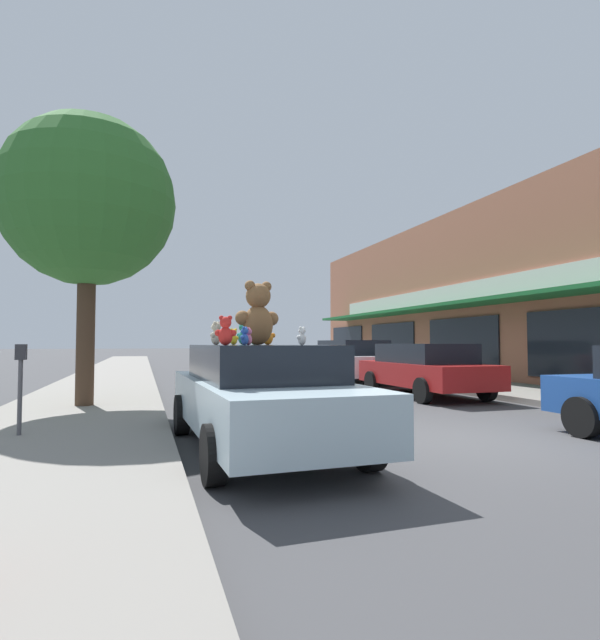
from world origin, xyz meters
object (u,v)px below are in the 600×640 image
at_px(teddy_bear_red, 226,331).
at_px(teddy_bear_pink, 248,337).
at_px(teddy_bear_giant, 258,314).
at_px(teddy_bear_blue, 245,336).
at_px(plush_art_car, 260,394).
at_px(street_tree, 88,202).
at_px(teddy_bear_cream, 216,334).
at_px(teddy_bear_orange, 268,334).
at_px(teddy_bear_green, 255,335).
at_px(parked_car_far_right, 352,360).
at_px(parked_car_far_center, 424,368).
at_px(parking_meter, 20,377).
at_px(teddy_bear_white, 302,336).
at_px(teddy_bear_teal, 243,334).
at_px(teddy_bear_yellow, 234,337).

distance_m(teddy_bear_red, teddy_bear_pink, 0.79).
relative_size(teddy_bear_giant, teddy_bear_blue, 3.82).
xyz_separation_m(teddy_bear_red, teddy_bear_blue, (0.33, 0.61, -0.05)).
xyz_separation_m(plush_art_car, street_tree, (-2.66, 4.63, 3.66)).
relative_size(teddy_bear_cream, teddy_bear_orange, 0.94).
bearing_deg(teddy_bear_red, street_tree, -55.36).
relative_size(teddy_bear_green, teddy_bear_pink, 1.34).
distance_m(teddy_bear_cream, parked_car_far_right, 11.74).
xyz_separation_m(teddy_bear_pink, teddy_bear_orange, (0.53, 1.15, 0.06)).
bearing_deg(parked_car_far_center, teddy_bear_red, -135.11).
bearing_deg(teddy_bear_green, teddy_bear_blue, 100.23).
distance_m(street_tree, parking_meter, 4.84).
relative_size(plush_art_car, teddy_bear_green, 16.18).
bearing_deg(parked_car_far_right, parking_meter, -135.39).
distance_m(teddy_bear_blue, teddy_bear_pink, 0.10).
relative_size(teddy_bear_cream, teddy_bear_green, 1.07).
relative_size(teddy_bear_white, parked_car_far_right, 0.05).
bearing_deg(teddy_bear_cream, teddy_bear_teal, 175.54).
bearing_deg(teddy_bear_blue, teddy_bear_green, -164.33).
bearing_deg(parked_car_far_right, teddy_bear_cream, -122.46).
bearing_deg(teddy_bear_orange, plush_art_car, 65.56).
bearing_deg(parked_car_far_right, plush_art_car, -119.68).
bearing_deg(parking_meter, teddy_bear_orange, -9.94).
relative_size(teddy_bear_red, teddy_bear_teal, 0.94).
xyz_separation_m(parked_car_far_right, parking_meter, (-8.86, -8.74, 0.14)).
xyz_separation_m(teddy_bear_cream, teddy_bear_orange, (0.85, 0.54, 0.01)).
distance_m(teddy_bear_yellow, parked_car_far_center, 7.45).
distance_m(teddy_bear_orange, teddy_bear_white, 1.70).
distance_m(teddy_bear_red, teddy_bear_yellow, 1.95).
relative_size(teddy_bear_green, parked_car_far_center, 0.07).
xyz_separation_m(teddy_bear_yellow, teddy_bear_pink, (-0.03, -1.22, -0.01)).
bearing_deg(teddy_bear_cream, teddy_bear_white, 65.69).
bearing_deg(teddy_bear_red, teddy_bear_blue, -103.14).
relative_size(teddy_bear_orange, parking_meter, 0.27).
distance_m(plush_art_car, teddy_bear_teal, 1.24).
bearing_deg(parked_car_far_center, teddy_bear_white, -131.26).
height_order(teddy_bear_green, teddy_bear_teal, teddy_bear_teal).
relative_size(teddy_bear_orange, street_tree, 0.06).
distance_m(teddy_bear_red, teddy_bear_white, 0.94).
relative_size(teddy_bear_red, teddy_bear_blue, 1.43).
distance_m(parked_car_far_center, parking_meter, 9.68).
distance_m(teddy_bear_giant, teddy_bear_teal, 0.90).
xyz_separation_m(teddy_bear_white, teddy_bear_teal, (-0.32, 1.94, 0.06)).
xyz_separation_m(teddy_bear_pink, parking_meter, (-2.89, 1.75, -0.56)).
xyz_separation_m(teddy_bear_blue, parked_car_far_right, (6.03, 10.57, -0.70)).
bearing_deg(parking_meter, teddy_bear_cream, -23.92).
distance_m(teddy_bear_blue, teddy_bear_teal, 1.50).
relative_size(teddy_bear_giant, teddy_bear_green, 2.95).
xyz_separation_m(teddy_bear_green, parking_meter, (-3.17, 0.85, -0.59)).
bearing_deg(teddy_bear_blue, teddy_bear_teal, -155.41).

